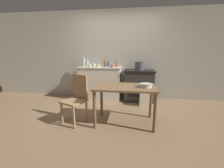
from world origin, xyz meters
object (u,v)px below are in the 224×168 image
at_px(bottle_mid_left, 108,64).
at_px(cup_right, 90,66).
at_px(bottle_center, 117,64).
at_px(bottle_far_left, 84,63).
at_px(work_table, 125,92).
at_px(flour_sack, 145,99).
at_px(cup_far_right, 98,66).
at_px(cup_center_right, 112,66).
at_px(stove, 139,85).
at_px(bottle_center_left, 88,64).
at_px(mixing_bowl_large, 146,85).
at_px(chair, 77,98).
at_px(cup_mid_right, 94,66).
at_px(stock_pot, 140,66).
at_px(bottle_left, 105,63).

height_order(bottle_mid_left, cup_right, bottle_mid_left).
bearing_deg(bottle_center, bottle_far_left, -176.08).
relative_size(work_table, flour_sack, 3.37).
relative_size(bottle_center, cup_far_right, 1.90).
xyz_separation_m(bottle_center, cup_center_right, (-0.10, -0.25, -0.03)).
height_order(stove, bottle_center_left, bottle_center_left).
height_order(work_table, bottle_mid_left, bottle_mid_left).
xyz_separation_m(flour_sack, cup_right, (-1.53, 0.31, 0.82)).
height_order(work_table, bottle_center, bottle_center).
bearing_deg(mixing_bowl_large, flour_sack, 85.36).
height_order(chair, cup_far_right, cup_far_right).
relative_size(stove, bottle_mid_left, 4.22).
bearing_deg(cup_mid_right, work_table, -54.35).
height_order(cup_center_right, cup_far_right, cup_far_right).
relative_size(work_table, bottle_mid_left, 5.50).
height_order(stock_pot, cup_mid_right, stock_pot).
xyz_separation_m(bottle_left, bottle_center_left, (-0.50, -0.07, -0.03)).
bearing_deg(bottle_mid_left, flour_sack, -27.28).
distance_m(bottle_far_left, cup_right, 0.33).
height_order(chair, bottle_mid_left, bottle_mid_left).
distance_m(stock_pot, cup_mid_right, 1.27).
distance_m(chair, bottle_center_left, 1.71).
xyz_separation_m(bottle_mid_left, cup_right, (-0.49, -0.23, -0.04)).
xyz_separation_m(stove, bottle_left, (-1.01, 0.15, 0.62)).
bearing_deg(bottle_left, mixing_bowl_large, -56.40).
height_order(cup_mid_right, cup_right, cup_mid_right).
xyz_separation_m(stove, bottle_mid_left, (-0.89, 0.10, 0.58)).
xyz_separation_m(work_table, cup_center_right, (-0.44, 1.36, 0.36)).
relative_size(flour_sack, bottle_mid_left, 1.63).
xyz_separation_m(stove, cup_center_right, (-0.75, -0.08, 0.54)).
distance_m(bottle_center_left, cup_far_right, 0.42).
relative_size(chair, bottle_center, 5.17).
distance_m(work_table, bottle_far_left, 2.06).
bearing_deg(cup_mid_right, cup_far_right, -4.97).
height_order(stove, chair, chair).
bearing_deg(work_table, cup_mid_right, 125.65).
xyz_separation_m(mixing_bowl_large, cup_right, (-1.45, 1.34, 0.21)).
bearing_deg(cup_mid_right, bottle_center, 24.54).
xyz_separation_m(bottle_left, cup_far_right, (-0.13, -0.28, -0.07)).
bearing_deg(work_table, mixing_bowl_large, -3.75).
bearing_deg(bottle_mid_left, work_table, -69.55).
height_order(cup_center_right, cup_mid_right, cup_mid_right).
xyz_separation_m(mixing_bowl_large, cup_center_right, (-0.82, 1.38, 0.21)).
relative_size(stock_pot, cup_center_right, 3.33).
xyz_separation_m(stock_pot, cup_right, (-1.38, -0.16, -0.00)).
bearing_deg(bottle_left, stove, -8.74).
xyz_separation_m(stove, cup_mid_right, (-1.26, -0.11, 0.55)).
bearing_deg(cup_right, mixing_bowl_large, -42.69).
relative_size(chair, cup_center_right, 11.23).
bearing_deg(bottle_center, work_table, -78.22).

